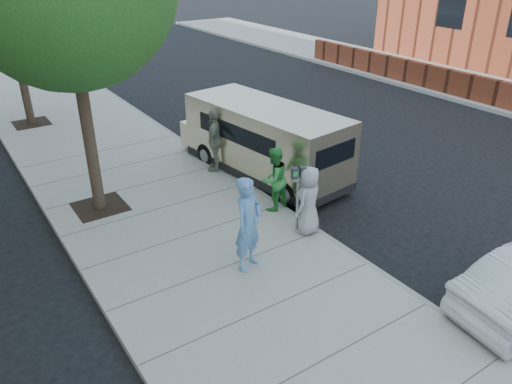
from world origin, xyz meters
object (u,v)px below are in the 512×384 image
(van, at_px, (263,139))
(person_gray_shirt, at_px, (309,200))
(parking_meter, at_px, (298,186))
(person_striped_polo, at_px, (215,140))
(person_officer, at_px, (248,224))
(person_green_shirt, at_px, (274,179))

(van, xyz_separation_m, person_gray_shirt, (-1.09, -3.34, -0.14))
(parking_meter, distance_m, person_striped_polo, 3.98)
(person_gray_shirt, xyz_separation_m, person_striped_polo, (0.00, 4.12, 0.11))
(van, bearing_deg, person_officer, -135.34)
(person_gray_shirt, height_order, person_striped_polo, person_striped_polo)
(person_green_shirt, xyz_separation_m, person_gray_shirt, (0.00, -1.31, -0.01))
(parking_meter, bearing_deg, person_green_shirt, 98.09)
(person_officer, height_order, person_gray_shirt, person_officer)
(van, height_order, person_officer, person_officer)
(person_green_shirt, distance_m, person_gray_shirt, 1.31)
(van, relative_size, person_green_shirt, 3.59)
(person_green_shirt, height_order, person_gray_shirt, person_green_shirt)
(parking_meter, height_order, person_gray_shirt, person_gray_shirt)
(parking_meter, xyz_separation_m, person_green_shirt, (0.19, 1.16, -0.34))
(parking_meter, bearing_deg, person_striped_polo, 104.78)
(parking_meter, distance_m, van, 3.44)
(person_officer, distance_m, person_green_shirt, 2.50)
(parking_meter, xyz_separation_m, person_officer, (-1.63, -0.54, -0.16))
(person_gray_shirt, bearing_deg, van, -129.79)
(van, distance_m, person_striped_polo, 1.34)
(parking_meter, relative_size, van, 0.28)
(parking_meter, distance_m, person_gray_shirt, 0.43)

